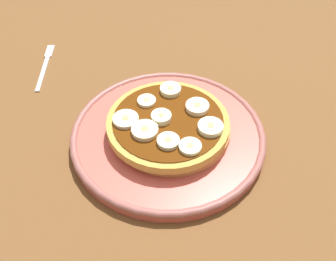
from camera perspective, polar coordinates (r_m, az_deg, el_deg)
name	(u,v)px	position (r cm, az deg, el deg)	size (l,w,h in cm)	color
ground_plane	(168,147)	(57.80, 0.00, -2.40)	(140.00, 140.00, 3.00)	brown
plate	(168,135)	(55.96, 0.00, -0.69)	(27.30, 27.30, 1.86)	#CC594C
pancake_stack	(172,127)	(54.60, 0.61, 0.58)	(16.79, 16.79, 2.56)	#BA7B46
banana_slice_0	(161,117)	(53.58, -0.98, 1.90)	(2.77, 2.77, 1.06)	#F4F1C2
banana_slice_1	(168,141)	(50.66, 0.03, -1.57)	(2.93, 2.93, 0.82)	#F1EBC0
banana_slice_2	(147,101)	(56.33, -3.09, 4.22)	(2.64, 2.64, 0.70)	#F7E2B7
banana_slice_3	(126,120)	(53.79, -6.08, 1.57)	(3.53, 3.53, 0.75)	#F7E5BB
banana_slice_4	(210,127)	(52.59, 6.10, 0.44)	(3.39, 3.39, 0.95)	#F2F0C6
banana_slice_5	(196,106)	(55.51, 4.03, 3.59)	(3.28, 3.28, 0.95)	#FCE4B9
banana_slice_6	(145,131)	(52.01, -3.34, -0.02)	(3.56, 3.56, 0.89)	#FBE9B8
banana_slice_7	(193,146)	(50.30, 3.59, -2.19)	(2.92, 2.92, 0.76)	#F2EEBD
banana_slice_8	(170,90)	(57.91, 0.36, 5.84)	(3.06, 3.06, 0.96)	#F0F3B3
fork	(45,64)	(73.08, -17.17, 9.16)	(6.76, 12.04, 0.50)	silver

